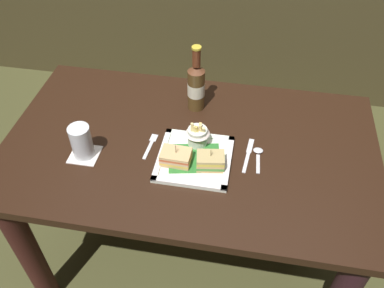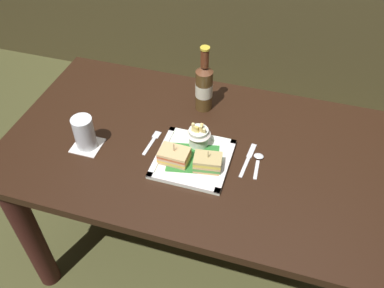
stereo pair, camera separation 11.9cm
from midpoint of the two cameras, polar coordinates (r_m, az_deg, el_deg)
The scene contains 12 objects.
ground_plane at distance 2.05m, azimuth 1.61°, elevation -15.03°, with size 6.00×6.00×0.00m, color #434222.
dining_table at distance 1.58m, azimuth 2.03°, elevation -4.26°, with size 1.35×0.79×0.74m.
square_plate at distance 1.40m, azimuth 2.59°, elevation -2.22°, with size 0.25×0.25×0.02m.
sandwich_half_left at distance 1.37m, azimuth -0.04°, elevation -1.74°, with size 0.10×0.07×0.08m.
sandwich_half_right at distance 1.35m, azimuth 4.73°, elevation -2.71°, with size 0.10×0.08×0.08m.
fries_cup at distance 1.42m, azimuth 3.32°, elevation 1.21°, with size 0.09×0.09×0.10m.
beer_bottle at distance 1.56m, azimuth 3.92°, elevation 8.02°, with size 0.07×0.07×0.27m.
drink_coaster at distance 1.49m, azimuth -12.26°, elevation -0.31°, with size 0.10×0.10×0.00m, color silver.
water_glass at distance 1.45m, azimuth -12.58°, elevation 1.23°, with size 0.07×0.07×0.12m.
fork at distance 1.47m, azimuth -3.28°, elevation 0.29°, with size 0.03×0.13×0.00m.
knife at distance 1.43m, azimuth 10.27°, elevation -2.12°, with size 0.03×0.17×0.00m.
spoon at distance 1.43m, azimuth 11.64°, elevation -2.22°, with size 0.04×0.12×0.01m.
Camera 2 is at (0.31, -1.00, 1.77)m, focal length 38.01 mm.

